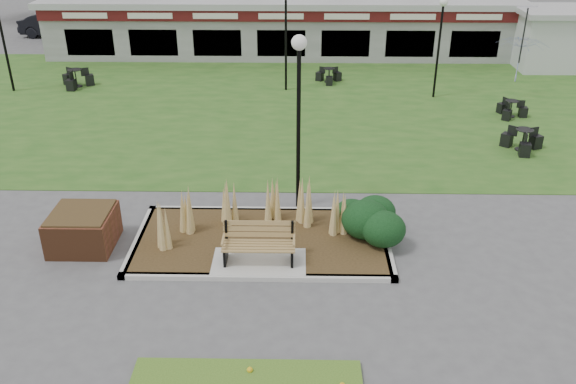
{
  "coord_description": "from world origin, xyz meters",
  "views": [
    {
      "loc": [
        0.91,
        -11.9,
        8.06
      ],
      "look_at": [
        0.65,
        2.0,
        1.04
      ],
      "focal_mm": 38.0,
      "sensor_mm": 36.0,
      "label": 1
    }
  ],
  "objects_px": {
    "park_bench": "(259,243)",
    "food_pavilion": "(282,28)",
    "bistro_set_d": "(511,111)",
    "bistro_set_a": "(76,81)",
    "lamp_post_far_right": "(441,26)",
    "car_silver": "(65,17)",
    "car_black": "(57,25)",
    "bistro_set_b": "(329,77)",
    "bistro_set_c": "(522,143)",
    "lamp_post_near_right": "(299,86)",
    "service_hut": "(559,38)",
    "lamp_post_mid_right": "(286,17)",
    "patio_umbrella": "(519,60)",
    "brick_planter": "(83,229)"
  },
  "relations": [
    {
      "from": "lamp_post_near_right",
      "to": "bistro_set_d",
      "type": "relative_size",
      "value": 3.93
    },
    {
      "from": "lamp_post_mid_right",
      "to": "bistro_set_c",
      "type": "relative_size",
      "value": 3.1
    },
    {
      "from": "park_bench",
      "to": "food_pavilion",
      "type": "xyz_separation_m",
      "value": [
        0.0,
        19.71,
        0.89
      ]
    },
    {
      "from": "service_hut",
      "to": "patio_umbrella",
      "type": "xyz_separation_m",
      "value": [
        -3.56,
        -5.0,
        0.21
      ]
    },
    {
      "from": "lamp_post_mid_right",
      "to": "car_silver",
      "type": "bearing_deg",
      "value": 137.47
    },
    {
      "from": "lamp_post_near_right",
      "to": "patio_umbrella",
      "type": "distance_m",
      "value": 13.45
    },
    {
      "from": "car_black",
      "to": "park_bench",
      "type": "bearing_deg",
      "value": -142.45
    },
    {
      "from": "lamp_post_near_right",
      "to": "bistro_set_c",
      "type": "height_order",
      "value": "lamp_post_near_right"
    },
    {
      "from": "lamp_post_near_right",
      "to": "lamp_post_mid_right",
      "type": "relative_size",
      "value": 1.11
    },
    {
      "from": "bistro_set_a",
      "to": "bistro_set_b",
      "type": "distance_m",
      "value": 11.28
    },
    {
      "from": "brick_planter",
      "to": "bistro_set_c",
      "type": "relative_size",
      "value": 1.08
    },
    {
      "from": "bistro_set_a",
      "to": "bistro_set_c",
      "type": "bearing_deg",
      "value": -21.66
    },
    {
      "from": "food_pavilion",
      "to": "bistro_set_b",
      "type": "distance_m",
      "value": 5.44
    },
    {
      "from": "lamp_post_mid_right",
      "to": "service_hut",
      "type": "bearing_deg",
      "value": 16.98
    },
    {
      "from": "lamp_post_mid_right",
      "to": "food_pavilion",
      "type": "bearing_deg",
      "value": 93.19
    },
    {
      "from": "patio_umbrella",
      "to": "bistro_set_c",
      "type": "bearing_deg",
      "value": -104.49
    },
    {
      "from": "lamp_post_near_right",
      "to": "bistro_set_a",
      "type": "height_order",
      "value": "lamp_post_near_right"
    },
    {
      "from": "park_bench",
      "to": "car_silver",
      "type": "distance_m",
      "value": 30.13
    },
    {
      "from": "lamp_post_far_right",
      "to": "bistro_set_a",
      "type": "relative_size",
      "value": 2.79
    },
    {
      "from": "service_hut",
      "to": "bistro_set_d",
      "type": "xyz_separation_m",
      "value": [
        -4.4,
        -7.33,
        -1.21
      ]
    },
    {
      "from": "patio_umbrella",
      "to": "bistro_set_a",
      "type": "bearing_deg",
      "value": 176.16
    },
    {
      "from": "bistro_set_b",
      "to": "lamp_post_mid_right",
      "type": "bearing_deg",
      "value": -148.17
    },
    {
      "from": "car_silver",
      "to": "car_black",
      "type": "height_order",
      "value": "car_black"
    },
    {
      "from": "park_bench",
      "to": "food_pavilion",
      "type": "bearing_deg",
      "value": 90.0
    },
    {
      "from": "lamp_post_mid_right",
      "to": "car_black",
      "type": "height_order",
      "value": "lamp_post_mid_right"
    },
    {
      "from": "food_pavilion",
      "to": "lamp_post_near_right",
      "type": "xyz_separation_m",
      "value": [
        0.9,
        -16.76,
        2.0
      ]
    },
    {
      "from": "food_pavilion",
      "to": "bistro_set_d",
      "type": "relative_size",
      "value": 20.24
    },
    {
      "from": "car_silver",
      "to": "lamp_post_far_right",
      "type": "bearing_deg",
      "value": -115.49
    },
    {
      "from": "service_hut",
      "to": "bistro_set_c",
      "type": "relative_size",
      "value": 3.18
    },
    {
      "from": "park_bench",
      "to": "bistro_set_b",
      "type": "height_order",
      "value": "park_bench"
    },
    {
      "from": "bistro_set_d",
      "to": "bistro_set_a",
      "type": "bearing_deg",
      "value": 168.76
    },
    {
      "from": "bistro_set_b",
      "to": "bistro_set_c",
      "type": "height_order",
      "value": "bistro_set_c"
    },
    {
      "from": "park_bench",
      "to": "lamp_post_far_right",
      "type": "height_order",
      "value": "lamp_post_far_right"
    },
    {
      "from": "brick_planter",
      "to": "patio_umbrella",
      "type": "xyz_separation_m",
      "value": [
        14.34,
        12.0,
        1.18
      ]
    },
    {
      "from": "service_hut",
      "to": "lamp_post_mid_right",
      "type": "distance_m",
      "value": 13.87
    },
    {
      "from": "bistro_set_d",
      "to": "bistro_set_c",
      "type": "bearing_deg",
      "value": -100.67
    },
    {
      "from": "lamp_post_mid_right",
      "to": "bistro_set_b",
      "type": "distance_m",
      "value": 3.67
    },
    {
      "from": "park_bench",
      "to": "lamp_post_near_right",
      "type": "distance_m",
      "value": 4.23
    },
    {
      "from": "bistro_set_d",
      "to": "car_silver",
      "type": "xyz_separation_m",
      "value": [
        -22.96,
        16.33,
        0.4
      ]
    },
    {
      "from": "service_hut",
      "to": "lamp_post_mid_right",
      "type": "relative_size",
      "value": 1.03
    },
    {
      "from": "brick_planter",
      "to": "patio_umbrella",
      "type": "relative_size",
      "value": 0.58
    },
    {
      "from": "bistro_set_c",
      "to": "patio_umbrella",
      "type": "distance_m",
      "value": 6.01
    },
    {
      "from": "food_pavilion",
      "to": "service_hut",
      "type": "relative_size",
      "value": 5.59
    },
    {
      "from": "bistro_set_c",
      "to": "lamp_post_mid_right",
      "type": "bearing_deg",
      "value": 140.77
    },
    {
      "from": "bistro_set_b",
      "to": "park_bench",
      "type": "bearing_deg",
      "value": -98.6
    },
    {
      "from": "lamp_post_near_right",
      "to": "bistro_set_b",
      "type": "height_order",
      "value": "lamp_post_near_right"
    },
    {
      "from": "car_black",
      "to": "bistro_set_a",
      "type": "bearing_deg",
      "value": -147.9
    },
    {
      "from": "brick_planter",
      "to": "service_hut",
      "type": "xyz_separation_m",
      "value": [
        17.9,
        17.0,
        0.97
      ]
    },
    {
      "from": "park_bench",
      "to": "bistro_set_b",
      "type": "distance_m",
      "value": 15.1
    },
    {
      "from": "brick_planter",
      "to": "car_silver",
      "type": "xyz_separation_m",
      "value": [
        -9.46,
        26.0,
        0.16
      ]
    }
  ]
}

